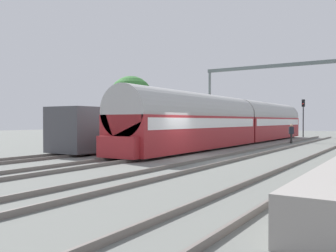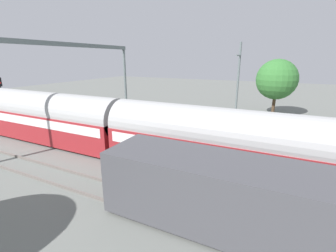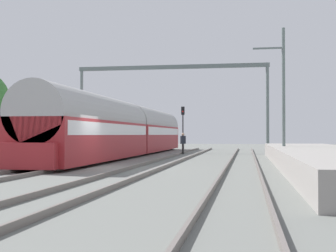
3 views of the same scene
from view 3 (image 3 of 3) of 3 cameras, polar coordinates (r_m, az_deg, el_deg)
name	(u,v)px [view 3 (image 3 of 3)]	position (r m, az deg, el deg)	size (l,w,h in m)	color
ground	(105,168)	(22.72, -7.68, -5.05)	(120.00, 120.00, 0.00)	slate
track_west	(62,166)	(23.44, -12.73, -4.72)	(1.51, 60.00, 0.16)	#6C645E
track_east	(149,167)	(22.17, -2.33, -4.95)	(1.51, 60.00, 0.16)	#6C645E
track_far_east	(242,168)	(21.70, 8.91, -5.03)	(1.52, 60.00, 0.16)	#6C645E
platform	(322,158)	(23.94, 18.16, -3.73)	(4.40, 28.00, 0.90)	gray
passenger_train	(128,130)	(35.66, -4.85, -0.43)	(2.93, 32.85, 3.82)	maroon
freight_car	(10,137)	(28.00, -18.51, -1.24)	(2.80, 13.00, 2.70)	#47474C
person_crossing	(183,142)	(38.12, 1.83, -1.89)	(0.47, 0.40, 1.73)	#2E2E2E
railway_signal_far	(183,122)	(51.64, 1.81, 0.52)	(0.36, 0.30, 4.66)	#2D2D33
catenary_gantry	(171,86)	(42.53, 0.42, 4.83)	(17.33, 0.28, 7.86)	slate
catenary_pole_east_mid	(283,92)	(29.09, 13.70, 4.03)	(1.90, 0.20, 8.00)	slate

